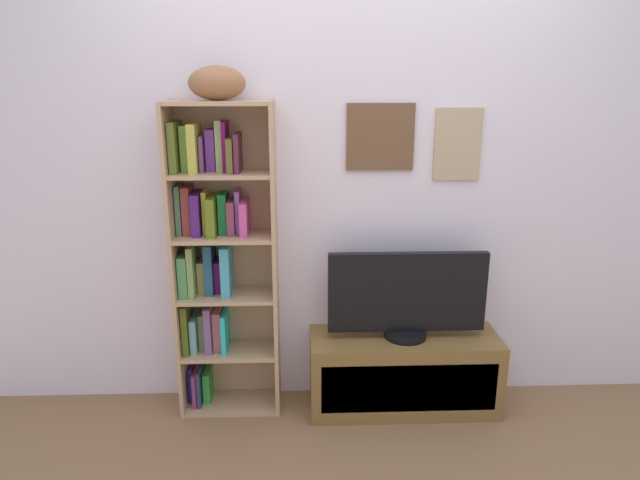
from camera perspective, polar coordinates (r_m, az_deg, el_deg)
name	(u,v)px	position (r m, az deg, el deg)	size (l,w,h in m)	color
back_wall	(345,185)	(2.89, 2.54, 5.67)	(4.80, 0.08, 2.35)	silver
bookshelf	(217,255)	(2.87, -10.55, -1.57)	(0.52, 0.25, 1.61)	tan
football	(217,83)	(2.70, -10.51, 15.56)	(0.27, 0.16, 0.16)	#8F5B3A
tv_stand	(404,372)	(3.07, 8.57, -13.25)	(0.99, 0.34, 0.41)	brown
television	(407,296)	(2.88, 8.93, -5.71)	(0.81, 0.22, 0.46)	black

